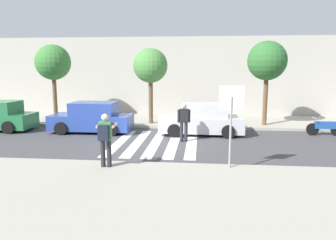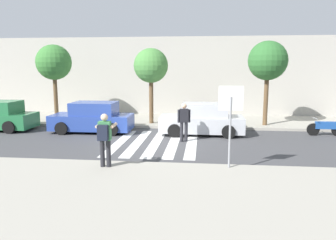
{
  "view_description": "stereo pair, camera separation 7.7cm",
  "coord_description": "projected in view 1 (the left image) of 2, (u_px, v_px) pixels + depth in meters",
  "views": [
    {
      "loc": [
        1.98,
        -13.79,
        3.31
      ],
      "look_at": [
        0.6,
        -0.2,
        1.1
      ],
      "focal_mm": 35.0,
      "sensor_mm": 36.0,
      "label": 1
    },
    {
      "loc": [
        2.06,
        -13.79,
        3.31
      ],
      "look_at": [
        0.6,
        -0.2,
        1.1
      ],
      "focal_mm": 35.0,
      "sensor_mm": 36.0,
      "label": 2
    }
  ],
  "objects": [
    {
      "name": "parked_car_silver",
      "position": [
        202.0,
        120.0,
        16.21
      ],
      "size": [
        4.1,
        1.92,
        1.55
      ],
      "color": "#B7BABF",
      "rests_on": "ground"
    },
    {
      "name": "ground_plane",
      "position": [
        155.0,
        144.0,
        14.27
      ],
      "size": [
        120.0,
        120.0,
        0.0
      ],
      "primitive_type": "plane",
      "color": "#424244"
    },
    {
      "name": "crosswalk_stripe_0",
      "position": [
        120.0,
        142.0,
        14.63
      ],
      "size": [
        0.44,
        5.2,
        0.01
      ],
      "primitive_type": "cube",
      "color": "silver",
      "rests_on": "ground"
    },
    {
      "name": "motorcycle",
      "position": [
        325.0,
        127.0,
        15.96
      ],
      "size": [
        1.76,
        0.6,
        0.87
      ],
      "color": "black",
      "rests_on": "ground"
    },
    {
      "name": "pedestrian_crossing",
      "position": [
        184.0,
        120.0,
        14.6
      ],
      "size": [
        0.57,
        0.31,
        1.72
      ],
      "color": "#232328",
      "rests_on": "ground"
    },
    {
      "name": "crosswalk_stripe_3",
      "position": [
        173.0,
        143.0,
        14.39
      ],
      "size": [
        0.44,
        5.2,
        0.01
      ],
      "primitive_type": "cube",
      "color": "silver",
      "rests_on": "ground"
    },
    {
      "name": "crosswalk_stripe_1",
      "position": [
        138.0,
        142.0,
        14.55
      ],
      "size": [
        0.44,
        5.2,
        0.01
      ],
      "primitive_type": "cube",
      "color": "silver",
      "rests_on": "ground"
    },
    {
      "name": "crosswalk_stripe_2",
      "position": [
        155.0,
        143.0,
        14.47
      ],
      "size": [
        0.44,
        5.2,
        0.01
      ],
      "primitive_type": "cube",
      "color": "silver",
      "rests_on": "ground"
    },
    {
      "name": "sidewalk_far",
      "position": [
        168.0,
        120.0,
        20.16
      ],
      "size": [
        60.0,
        4.8,
        0.14
      ],
      "primitive_type": "cube",
      "color": "#9E998C",
      "rests_on": "ground"
    },
    {
      "name": "street_tree_center",
      "position": [
        150.0,
        66.0,
        18.26
      ],
      "size": [
        1.93,
        1.93,
        4.22
      ],
      "color": "brown",
      "rests_on": "sidewalk_far"
    },
    {
      "name": "crosswalk_stripe_4",
      "position": [
        192.0,
        144.0,
        14.31
      ],
      "size": [
        0.44,
        5.2,
        0.01
      ],
      "primitive_type": "cube",
      "color": "silver",
      "rests_on": "ground"
    },
    {
      "name": "stop_sign",
      "position": [
        231.0,
        109.0,
        10.19
      ],
      "size": [
        0.76,
        0.08,
        2.6
      ],
      "color": "gray",
      "rests_on": "sidewalk_near"
    },
    {
      "name": "street_tree_east",
      "position": [
        267.0,
        61.0,
        17.64
      ],
      "size": [
        2.12,
        2.12,
        4.58
      ],
      "color": "brown",
      "rests_on": "sidewalk_far"
    },
    {
      "name": "sidewalk_near",
      "position": [
        120.0,
        198.0,
        8.17
      ],
      "size": [
        60.0,
        6.0,
        0.14
      ],
      "primitive_type": "cube",
      "color": "#9E998C",
      "rests_on": "ground"
    },
    {
      "name": "parked_car_blue",
      "position": [
        92.0,
        118.0,
        16.77
      ],
      "size": [
        4.1,
        1.92,
        1.55
      ],
      "color": "#284293",
      "rests_on": "ground"
    },
    {
      "name": "building_facade_far",
      "position": [
        174.0,
        76.0,
        24.06
      ],
      "size": [
        56.0,
        4.0,
        5.32
      ],
      "primitive_type": "cube",
      "color": "#ADA89E",
      "rests_on": "ground"
    },
    {
      "name": "street_tree_west",
      "position": [
        53.0,
        63.0,
        19.3
      ],
      "size": [
        2.08,
        2.08,
        4.49
      ],
      "color": "brown",
      "rests_on": "sidewalk_far"
    },
    {
      "name": "photographer_with_backpack",
      "position": [
        105.0,
        136.0,
        10.35
      ],
      "size": [
        0.6,
        0.85,
        1.72
      ],
      "color": "#232328",
      "rests_on": "sidewalk_near"
    }
  ]
}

